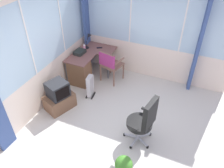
{
  "coord_description": "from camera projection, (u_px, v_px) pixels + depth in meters",
  "views": [
    {
      "loc": [
        -2.91,
        -1.07,
        3.62
      ],
      "look_at": [
        0.41,
        0.38,
        0.84
      ],
      "focal_mm": 35.5,
      "sensor_mm": 36.0,
      "label": 1
    }
  ],
  "objects": [
    {
      "name": "east_window_panel",
      "position": [
        155.0,
        32.0,
        5.48
      ],
      "size": [
        0.07,
        3.89,
        2.64
      ],
      "color": "#F2DBC8",
      "rests_on": "ground"
    },
    {
      "name": "desk",
      "position": [
        81.0,
        69.0,
        5.8
      ],
      "size": [
        1.27,
        0.95,
        0.72
      ],
      "color": "brown",
      "rests_on": "ground"
    },
    {
      "name": "tv_remote",
      "position": [
        99.0,
        48.0,
        6.04
      ],
      "size": [
        0.11,
        0.15,
        0.02
      ],
      "primitive_type": "cube",
      "rotation": [
        0.0,
        0.0,
        0.5
      ],
      "color": "black",
      "rests_on": "desk"
    },
    {
      "name": "potted_plant",
      "position": [
        124.0,
        165.0,
        3.77
      ],
      "size": [
        0.31,
        0.31,
        0.4
      ],
      "color": "#3A4150",
      "rests_on": "ground"
    },
    {
      "name": "north_window_panel",
      "position": [
        32.0,
        57.0,
        4.49
      ],
      "size": [
        4.38,
        0.07,
        2.64
      ],
      "color": "#F2DBC8",
      "rests_on": "ground"
    },
    {
      "name": "desk_lamp",
      "position": [
        89.0,
        38.0,
        5.92
      ],
      "size": [
        0.23,
        0.2,
        0.41
      ],
      "color": "black",
      "rests_on": "desk"
    },
    {
      "name": "space_heater",
      "position": [
        90.0,
        86.0,
        5.41
      ],
      "size": [
        0.32,
        0.21,
        0.58
      ],
      "color": "silver",
      "rests_on": "ground"
    },
    {
      "name": "ground",
      "position": [
        120.0,
        132.0,
        4.68
      ],
      "size": [
        5.38,
        4.89,
        0.06
      ],
      "primitive_type": "cube",
      "color": "beige"
    },
    {
      "name": "curtain_corner",
      "position": [
        87.0,
        24.0,
        6.0
      ],
      "size": [
        0.34,
        0.11,
        2.54
      ],
      "primitive_type": "cube",
      "rotation": [
        0.0,
        0.0,
        0.11
      ],
      "color": "#3D548E",
      "rests_on": "ground"
    },
    {
      "name": "tv_on_stand",
      "position": [
        59.0,
        97.0,
        5.04
      ],
      "size": [
        0.76,
        0.64,
        0.72
      ],
      "color": "brown",
      "rests_on": "ground"
    },
    {
      "name": "curtain_east_far",
      "position": [
        199.0,
        43.0,
        5.11
      ],
      "size": [
        0.34,
        0.12,
        2.54
      ],
      "primitive_type": "cube",
      "rotation": [
        0.0,
        0.0,
        0.15
      ],
      "color": "#3D548E",
      "rests_on": "ground"
    },
    {
      "name": "spray_bottle",
      "position": [
        84.0,
        47.0,
        5.86
      ],
      "size": [
        0.06,
        0.06,
        0.22
      ],
      "color": "pink",
      "rests_on": "desk"
    },
    {
      "name": "paper_tray",
      "position": [
        80.0,
        52.0,
        5.78
      ],
      "size": [
        0.32,
        0.25,
        0.09
      ],
      "primitive_type": "cube",
      "rotation": [
        0.0,
        0.0,
        -0.07
      ],
      "color": "#242927",
      "rests_on": "desk"
    },
    {
      "name": "office_chair",
      "position": [
        144.0,
        120.0,
        4.09
      ],
      "size": [
        0.62,
        0.57,
        1.1
      ],
      "color": "#B7B7BF",
      "rests_on": "ground"
    },
    {
      "name": "wooden_armchair",
      "position": [
        109.0,
        63.0,
        5.69
      ],
      "size": [
        0.58,
        0.57,
        0.91
      ],
      "color": "#855C4D",
      "rests_on": "ground"
    }
  ]
}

